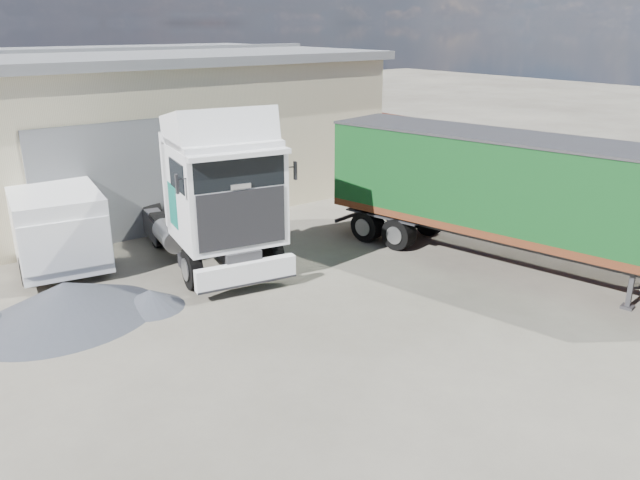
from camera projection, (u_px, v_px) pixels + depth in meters
ground at (383, 358)px, 12.37m from camera, size 120.00×120.00×0.00m
brick_boundary_wall at (503, 167)px, 23.03m from camera, size 0.35×26.00×2.50m
tractor_unit at (215, 200)px, 16.47m from camera, size 3.59×6.92×4.43m
box_trailer at (511, 188)px, 16.49m from camera, size 4.38×10.86×3.53m
panel_van at (54, 221)px, 17.20m from camera, size 2.89×5.52×2.15m
gravel_heap at (63, 303)px, 13.84m from camera, size 5.46×4.93×0.88m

